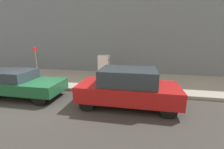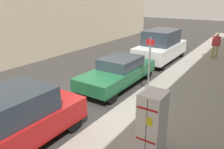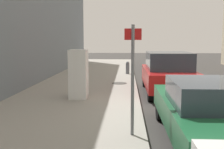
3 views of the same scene
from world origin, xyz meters
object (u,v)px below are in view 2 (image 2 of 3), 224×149
discarded_refrigerator (152,123)px  parked_suv_red (8,122)px  pedestrian_walking_far (216,44)px  parked_sedan_green (119,71)px  street_sign_post (149,61)px  parked_van_white (161,46)px

discarded_refrigerator → parked_suv_red: 3.94m
pedestrian_walking_far → parked_sedan_green: size_ratio=0.37×
street_sign_post → parked_van_white: size_ratio=0.48×
discarded_refrigerator → parked_suv_red: bearing=29.7°
pedestrian_walking_far → parked_van_white: 3.71m
parked_van_white → parked_suv_red: 11.23m
parked_van_white → parked_suv_red: bearing=90.0°
pedestrian_walking_far → parked_suv_red: (3.09, 13.27, -0.33)m
pedestrian_walking_far → parked_van_white: (3.09, 2.04, -0.16)m
street_sign_post → parked_sedan_green: bearing=-1.6°
parked_van_white → pedestrian_walking_far: bearing=-146.5°
street_sign_post → pedestrian_walking_far: size_ratio=1.34×
discarded_refrigerator → parked_sedan_green: (3.42, -3.85, -0.29)m
street_sign_post → parked_sedan_green: 1.77m
discarded_refrigerator → parked_van_white: bearing=-69.7°
discarded_refrigerator → pedestrian_walking_far: 11.32m
street_sign_post → parked_van_white: street_sign_post is taller
discarded_refrigerator → street_sign_post: size_ratio=0.72×
parked_suv_red → pedestrian_walking_far: bearing=-103.1°
street_sign_post → parked_suv_red: 6.01m
pedestrian_walking_far → parked_van_white: size_ratio=0.36×
parked_sedan_green → discarded_refrigerator: bearing=131.6°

